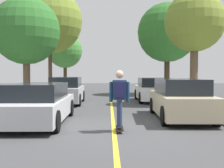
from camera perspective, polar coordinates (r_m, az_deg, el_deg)
name	(u,v)px	position (r m, az deg, el deg)	size (l,w,h in m)	color
ground	(114,129)	(8.61, 0.36, -9.04)	(80.00, 80.00, 0.00)	#424244
center_line	(112,111)	(12.56, 0.02, -5.49)	(0.12, 39.20, 0.01)	gold
parked_car_left_nearest	(39,104)	(9.85, -14.45, -3.81)	(1.91, 4.60, 1.34)	#B7B7BC
parked_car_left_near	(66,91)	(15.87, -9.17, -1.38)	(1.86, 4.04, 1.46)	#B7B7BC
parked_car_right_nearest	(180,99)	(10.78, 13.55, -3.00)	(1.96, 4.36, 1.46)	#BCAD89
parked_car_right_near	(153,90)	(17.15, 8.18, -1.18)	(1.95, 4.19, 1.41)	white
street_tree_left_nearest	(26,31)	(15.70, -16.83, 10.11)	(3.51, 3.51, 5.51)	brown
street_tree_left_near	(50,21)	(21.75, -12.35, 12.19)	(4.74, 4.74, 7.72)	#4C3823
street_tree_left_far	(65,51)	(28.60, -9.39, 6.57)	(3.40, 3.40, 5.47)	#3D2D1E
street_tree_right_nearest	(194,23)	(16.17, 16.20, 11.73)	(3.20, 3.20, 5.89)	brown
street_tree_right_near	(167,33)	(23.02, 11.01, 10.07)	(4.64, 4.64, 7.06)	#3D2D1E
fire_hydrant	(34,96)	(15.24, -15.30, -2.39)	(0.20, 0.20, 0.70)	#B2140F
skateboard	(119,128)	(8.30, 1.50, -8.86)	(0.24, 0.84, 0.10)	black
skateboarder	(119,95)	(8.13, 1.51, -2.30)	(0.58, 0.70, 1.65)	black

